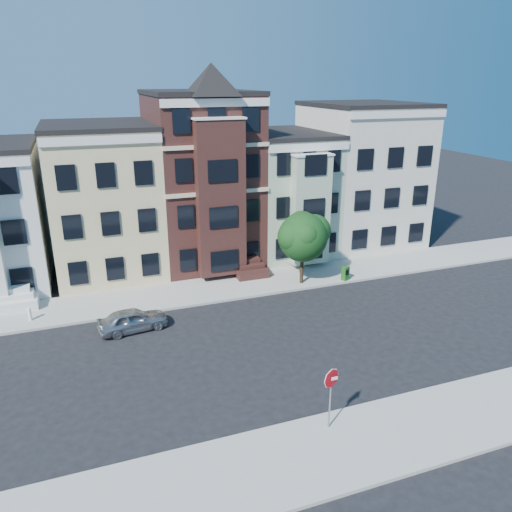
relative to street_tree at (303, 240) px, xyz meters
name	(u,v)px	position (x,y,z in m)	size (l,w,h in m)	color
ground	(275,345)	(-4.71, -6.88, -3.12)	(120.00, 120.00, 0.00)	black
far_sidewalk	(229,287)	(-4.71, 1.12, -3.05)	(60.00, 4.00, 0.15)	#9E9B93
near_sidewalk	(356,444)	(-4.71, -14.88, -3.05)	(60.00, 4.00, 0.15)	#9E9B93
house_yellow	(104,201)	(-11.71, 7.62, 1.88)	(7.00, 9.00, 10.00)	beige
house_brown	(202,180)	(-4.71, 7.62, 2.88)	(7.00, 9.00, 12.00)	#391C18
house_green	(283,194)	(1.79, 7.62, 1.38)	(6.00, 9.00, 9.00)	#A4B69A
house_cream	(361,175)	(8.79, 7.62, 2.38)	(8.00, 9.00, 11.00)	beige
street_tree	(303,240)	(0.00, 0.00, 0.00)	(5.11, 5.11, 5.95)	#194E18
parked_car	(133,320)	(-11.39, -2.66, -2.49)	(1.50, 3.73, 1.27)	#A7A9AE
newspaper_box	(345,273)	(2.99, -0.58, -2.49)	(0.43, 0.38, 0.96)	#1E631B
fire_hydrant	(30,315)	(-16.74, 0.29, -2.66)	(0.22, 0.22, 0.62)	white
stop_sign	(330,395)	(-5.25, -13.72, -1.49)	(0.81, 0.11, 2.96)	#B3000A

